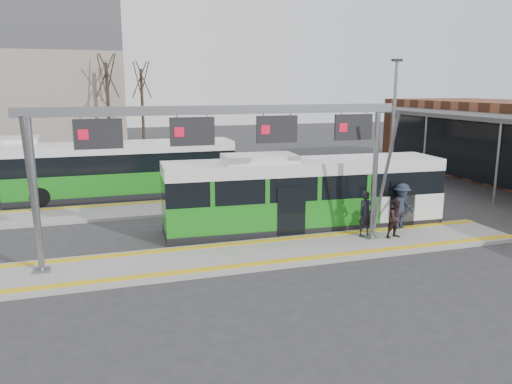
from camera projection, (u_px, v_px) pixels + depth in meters
ground at (239, 258)px, 17.71m from camera, size 120.00×120.00×0.00m
platform_main at (239, 256)px, 17.69m from camera, size 22.00×3.00×0.15m
platform_second at (114, 212)px, 23.97m from camera, size 20.00×3.00×0.15m
tactile_main at (239, 254)px, 17.67m from camera, size 22.00×2.65×0.02m
tactile_second at (113, 205)px, 25.03m from camera, size 20.00×0.35×0.02m
gantry at (226, 137)px, 16.95m from camera, size 13.00×1.68×5.20m
hero_bus at (303, 194)px, 21.16m from camera, size 11.94×3.15×3.25m
bg_bus_green at (123, 170)px, 27.30m from camera, size 12.01×2.60×3.00m
passenger_a at (366, 214)px, 19.61m from camera, size 0.71×0.51×1.82m
passenger_b at (396, 218)px, 19.46m from camera, size 0.84×0.70×1.55m
passenger_c at (401, 206)px, 20.66m from camera, size 1.38×1.00×1.92m
tree_left at (107, 76)px, 41.78m from camera, size 1.40×1.40×8.96m
tree_mid at (141, 80)px, 48.35m from camera, size 1.40×1.40×8.65m
lamp_east at (393, 128)px, 25.47m from camera, size 0.50×0.25×7.31m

